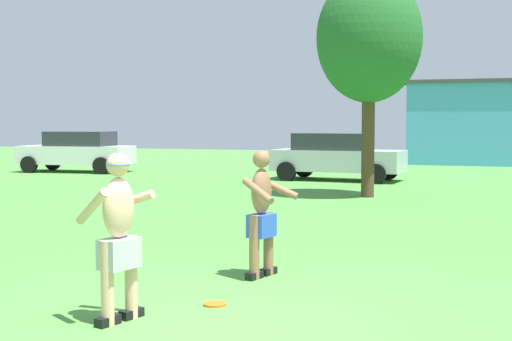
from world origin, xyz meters
The scene contains 7 objects.
ground_plane centered at (0.00, 0.00, 0.00)m, with size 80.00×80.00×0.00m, color #4C8E3D.
player_with_cap centered at (-1.24, -0.18, 0.92)m, with size 0.68×0.69×1.68m.
player_in_blue centered at (-0.54, 2.18, 0.84)m, with size 0.65×0.72×1.61m.
frisbee centered at (-0.58, 0.70, 0.01)m, with size 0.25×0.25×0.03m, color orange.
car_white_mid_lot centered at (-13.30, 17.69, 0.82)m, with size 4.46×2.37×1.58m.
car_silver_far_end centered at (-2.86, 17.09, 0.82)m, with size 4.42×2.28×1.58m.
tree_left_field centered at (-0.95, 12.16, 4.09)m, with size 2.72×2.72×5.79m.
Camera 1 is at (2.27, -6.27, 1.97)m, focal length 49.93 mm.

